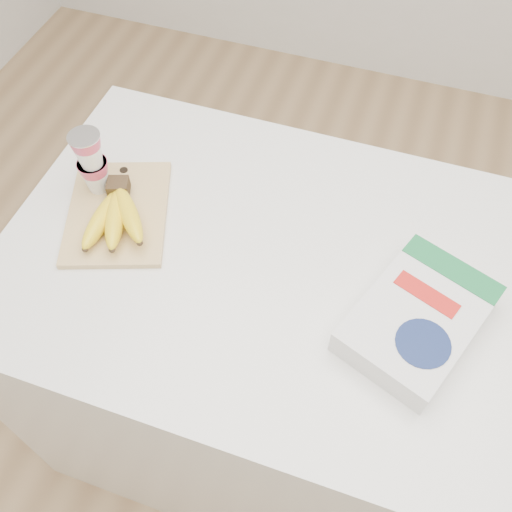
{
  "coord_description": "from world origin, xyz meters",
  "views": [
    {
      "loc": [
        0.17,
        -0.68,
        1.95
      ],
      "look_at": [
        -0.05,
        -0.03,
        0.98
      ],
      "focal_mm": 40.0,
      "sensor_mm": 36.0,
      "label": 1
    }
  ],
  "objects": [
    {
      "name": "room",
      "position": [
        0.0,
        0.0,
        1.35
      ],
      "size": [
        4.0,
        4.0,
        4.0
      ],
      "color": "tan",
      "rests_on": "ground"
    },
    {
      "name": "table",
      "position": [
        0.0,
        0.0,
        0.47
      ],
      "size": [
        1.25,
        0.83,
        0.94
      ],
      "primitive_type": "cube",
      "color": "white",
      "rests_on": "ground"
    },
    {
      "name": "cutting_board",
      "position": [
        -0.4,
        0.01,
        0.95
      ],
      "size": [
        0.31,
        0.36,
        0.02
      ],
      "primitive_type": "cube",
      "rotation": [
        0.0,
        0.0,
        0.34
      ],
      "color": "#E2B77C",
      "rests_on": "table"
    },
    {
      "name": "bananas",
      "position": [
        -0.38,
        -0.02,
        0.98
      ],
      "size": [
        0.17,
        0.22,
        0.07
      ],
      "color": "#382816",
      "rests_on": "cutting_board"
    },
    {
      "name": "yogurt_stack",
      "position": [
        -0.47,
        0.06,
        1.04
      ],
      "size": [
        0.07,
        0.07,
        0.17
      ],
      "color": "white",
      "rests_on": "cutting_board"
    },
    {
      "name": "cereal_box",
      "position": [
        0.29,
        -0.06,
        0.97
      ],
      "size": [
        0.3,
        0.36,
        0.07
      ],
      "rotation": [
        0.0,
        0.0,
        -0.37
      ],
      "color": "white",
      "rests_on": "table"
    }
  ]
}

